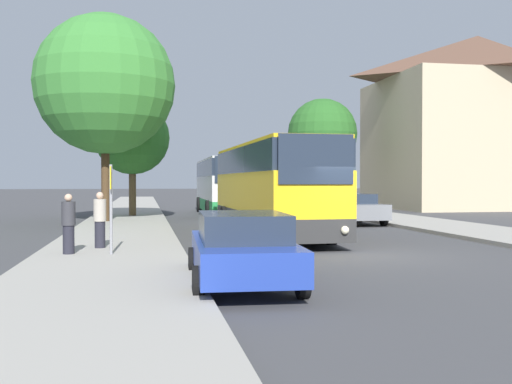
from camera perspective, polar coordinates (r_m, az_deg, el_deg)
ground_plane at (r=17.35m, az=10.13°, el=-5.87°), size 300.00×300.00×0.00m
sidewalk_left at (r=16.25m, az=-13.76°, el=-6.08°), size 4.00×120.00×0.15m
building_right_background at (r=49.71m, az=20.32°, el=6.27°), size 14.81×11.53×13.33m
bus_front at (r=22.79m, az=1.43°, el=0.45°), size 2.94×11.62×3.46m
bus_middle at (r=37.45m, az=-3.16°, el=0.66°), size 2.85×11.25×3.45m
parked_car_left_curb at (r=11.90m, az=-1.33°, el=-5.33°), size 2.22×4.75×1.46m
parked_car_right_near at (r=29.34m, az=9.36°, el=-1.53°), size 2.07×4.59×1.47m
bus_stop_sign at (r=16.21m, az=-13.65°, el=-0.60°), size 0.08×0.45×2.37m
pedestrian_waiting_near at (r=16.63m, az=-17.42°, el=-2.91°), size 0.36×0.36×1.60m
pedestrian_waiting_far at (r=17.91m, az=-14.65°, el=-2.58°), size 0.36×0.36×1.62m
tree_left_near at (r=34.50m, az=-11.70°, el=5.08°), size 4.17×4.17×6.48m
tree_left_far at (r=30.19m, az=-14.19°, el=9.89°), size 6.73×6.73×9.97m
tree_right_near at (r=45.30m, az=6.35°, el=5.56°), size 5.19×5.19×8.12m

